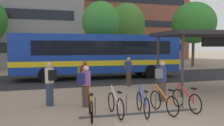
# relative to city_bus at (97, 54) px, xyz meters

# --- Properties ---
(ground) EXTENTS (200.00, 200.00, 0.00)m
(ground) POSITION_rel_city_bus_xyz_m (-0.47, -10.22, -1.78)
(ground) COLOR gray
(bus_lane_asphalt) EXTENTS (80.00, 7.20, 0.01)m
(bus_lane_asphalt) POSITION_rel_city_bus_xyz_m (-0.47, -0.00, -1.77)
(bus_lane_asphalt) COLOR #232326
(bus_lane_asphalt) RESTS_ON ground
(city_bus) EXTENTS (12.10, 2.94, 3.20)m
(city_bus) POSITION_rel_city_bus_xyz_m (0.00, 0.00, 0.00)
(city_bus) COLOR #14389E
(city_bus) RESTS_ON ground
(bike_rack) EXTENTS (4.34, 0.27, 0.70)m
(bike_rack) POSITION_rel_city_bus_xyz_m (-0.66, -9.54, -1.69)
(bike_rack) COLOR #47474C
(bike_rack) RESTS_ON ground
(parked_bicycle_orange_0) EXTENTS (0.52, 1.71, 0.99)m
(parked_bicycle_orange_0) POSITION_rel_city_bus_xyz_m (-2.45, -9.51, -1.39)
(parked_bicycle_orange_0) COLOR black
(parked_bicycle_orange_0) RESTS_ON ground
(parked_bicycle_silver_1) EXTENTS (0.52, 1.72, 0.99)m
(parked_bicycle_silver_1) POSITION_rel_city_bus_xyz_m (-1.57, -9.44, -1.39)
(parked_bicycle_silver_1) COLOR black
(parked_bicycle_silver_1) RESTS_ON ground
(parked_bicycle_blue_2) EXTENTS (0.52, 1.71, 0.99)m
(parked_bicycle_blue_2) POSITION_rel_city_bus_xyz_m (-0.63, -9.58, -1.39)
(parked_bicycle_blue_2) COLOR black
(parked_bicycle_blue_2) RESTS_ON ground
(parked_bicycle_orange_3) EXTENTS (0.52, 1.72, 0.99)m
(parked_bicycle_orange_3) POSITION_rel_city_bus_xyz_m (0.17, -9.62, -1.39)
(parked_bicycle_orange_3) COLOR black
(parked_bicycle_orange_3) RESTS_ON ground
(parked_bicycle_red_4) EXTENTS (0.52, 1.72, 0.99)m
(parked_bicycle_red_4) POSITION_rel_city_bus_xyz_m (1.13, -9.55, -1.39)
(parked_bicycle_red_4) COLOR black
(parked_bicycle_red_4) RESTS_ON ground
(transit_shelter) EXTENTS (5.94, 3.88, 3.12)m
(transit_shelter) POSITION_rel_city_bus_xyz_m (4.80, -6.42, 1.15)
(transit_shelter) COLOR #38383D
(transit_shelter) RESTS_ON ground
(commuter_olive_pack_0) EXTENTS (0.59, 0.58, 1.67)m
(commuter_olive_pack_0) POSITION_rel_city_bus_xyz_m (-1.94, -5.53, -0.81)
(commuter_olive_pack_0) COLOR #47382D
(commuter_olive_pack_0) RESTS_ON ground
(commuter_grey_pack_2) EXTENTS (0.61, 0.52, 1.72)m
(commuter_grey_pack_2) POSITION_rel_city_bus_xyz_m (0.97, -8.02, -0.78)
(commuter_grey_pack_2) COLOR #47382D
(commuter_grey_pack_2) RESTS_ON ground
(commuter_navy_pack_4) EXTENTS (0.60, 0.51, 1.62)m
(commuter_navy_pack_4) POSITION_rel_city_bus_xyz_m (-2.34, -8.01, -0.84)
(commuter_navy_pack_4) COLOR #47382D
(commuter_navy_pack_4) RESTS_ON ground
(commuter_olive_pack_5) EXTENTS (0.38, 0.56, 1.71)m
(commuter_olive_pack_5) POSITION_rel_city_bus_xyz_m (0.99, -3.93, -0.78)
(commuter_olive_pack_5) COLOR #47382D
(commuter_olive_pack_5) RESTS_ON ground
(commuter_black_pack_6) EXTENTS (0.50, 0.60, 1.74)m
(commuter_black_pack_6) POSITION_rel_city_bus_xyz_m (-3.66, -7.43, -0.77)
(commuter_black_pack_6) COLOR #2D3851
(commuter_black_pack_6) RESTS_ON ground
(street_tree_1) EXTENTS (5.07, 5.07, 7.52)m
(street_tree_1) POSITION_rel_city_bus_xyz_m (13.21, 6.82, 3.33)
(street_tree_1) COLOR brown
(street_tree_1) RESTS_ON ground
(street_tree_2) EXTENTS (4.11, 4.11, 7.26)m
(street_tree_2) POSITION_rel_city_bus_xyz_m (5.41, 8.31, 3.07)
(street_tree_2) COLOR brown
(street_tree_2) RESTS_ON ground
(street_tree_3) EXTENTS (3.35, 3.35, 6.41)m
(street_tree_3) POSITION_rel_city_bus_xyz_m (1.26, 3.81, 2.77)
(street_tree_3) COLOR brown
(street_tree_3) RESTS_ON ground
(building_right_wing) EXTENTS (20.66, 10.97, 19.25)m
(building_right_wing) POSITION_rel_city_bus_xyz_m (11.04, 24.79, 7.85)
(building_right_wing) COLOR brown
(building_right_wing) RESTS_ON ground
(building_centre_block) EXTENTS (15.98, 10.36, 17.97)m
(building_centre_block) POSITION_rel_city_bus_xyz_m (-2.41, 33.78, 7.21)
(building_centre_block) COLOR brown
(building_centre_block) RESTS_ON ground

